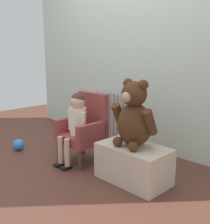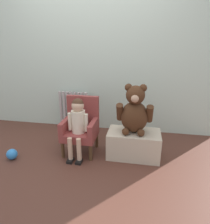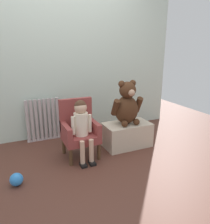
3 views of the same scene
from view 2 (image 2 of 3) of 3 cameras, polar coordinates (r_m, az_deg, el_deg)
The scene contains 8 objects.
ground_plane at distance 2.42m, azimuth -10.16°, elevation -15.46°, with size 6.00×6.00×0.00m, color #542F24.
back_wall at distance 3.17m, azimuth -3.49°, elevation 16.17°, with size 3.80×0.05×2.40m, color silver.
radiator at distance 3.31m, azimuth -8.95°, elevation 0.38°, with size 0.50×0.05×0.63m.
child_armchair at distance 2.60m, azimuth -6.89°, elevation -3.99°, with size 0.42×0.40×0.72m.
child_figure at distance 2.45m, azimuth -7.81°, elevation -2.09°, with size 0.25×0.35×0.74m.
low_bench at distance 2.56m, azimuth 8.16°, elevation -9.02°, with size 0.64×0.37×0.33m, color beige.
large_teddy_bear at distance 2.39m, azimuth 8.44°, elevation 0.08°, with size 0.43×0.30×0.59m.
toy_ball at distance 2.76m, azimuth -25.05°, elevation -10.86°, with size 0.13×0.13×0.13m, color #3184DA.
Camera 2 is at (0.77, -1.85, 1.37)m, focal length 32.00 mm.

